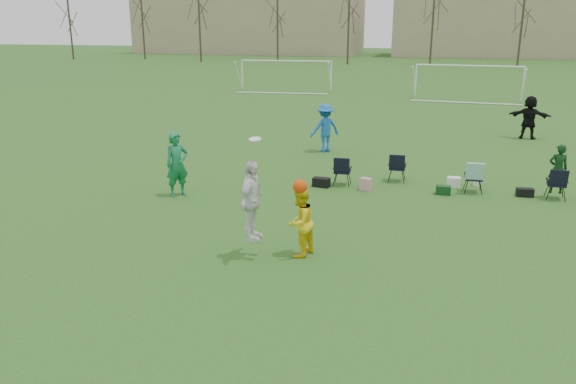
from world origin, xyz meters
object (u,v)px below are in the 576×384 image
(fielder_blue, at_px, (325,128))
(goal_mid, at_px, (469,73))
(fielder_black, at_px, (529,117))
(fielder_green_near, at_px, (177,164))
(center_contest, at_px, (275,210))
(goal_left, at_px, (286,67))

(fielder_blue, xyz_separation_m, goal_mid, (6.16, 19.56, 0.92))
(fielder_black, bearing_deg, fielder_green_near, 60.59)
(center_contest, bearing_deg, goal_mid, 81.02)
(center_contest, bearing_deg, fielder_black, 66.38)
(fielder_blue, distance_m, goal_left, 22.96)
(goal_left, xyz_separation_m, goal_mid, (14.00, -2.00, 0.00))
(fielder_green_near, relative_size, goal_mid, 0.27)
(fielder_green_near, xyz_separation_m, goal_mid, (9.18, 27.08, 0.93))
(goal_left, bearing_deg, fielder_black, -49.70)
(fielder_blue, bearing_deg, fielder_black, 172.09)
(fielder_green_near, xyz_separation_m, fielder_black, (11.58, 12.85, 0.01))
(fielder_green_near, relative_size, fielder_blue, 0.99)
(goal_left, distance_m, goal_mid, 14.14)
(fielder_black, bearing_deg, fielder_blue, 44.54)
(fielder_blue, xyz_separation_m, fielder_black, (8.55, 5.33, 0.00))
(fielder_blue, relative_size, center_contest, 0.72)
(fielder_black, xyz_separation_m, goal_left, (-16.40, 16.23, 0.92))
(center_contest, distance_m, goal_mid, 31.25)
(center_contest, bearing_deg, goal_left, 105.52)
(fielder_black, bearing_deg, goal_left, -32.08)
(fielder_green_near, distance_m, fielder_black, 17.30)
(goal_mid, bearing_deg, fielder_green_near, -104.73)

